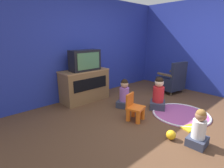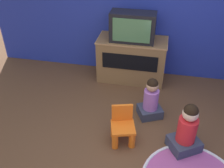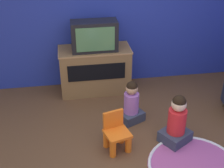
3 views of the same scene
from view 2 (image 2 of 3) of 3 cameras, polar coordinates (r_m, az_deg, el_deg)
ground_plane at (r=3.36m, az=5.75°, el=-17.28°), size 30.00×30.00×0.00m
wall_back at (r=4.58m, az=7.18°, el=16.88°), size 5.55×0.12×2.53m
tv_cabinet at (r=4.61m, az=4.28°, el=5.45°), size 1.17×0.54×0.77m
television at (r=4.30m, az=4.53°, el=12.26°), size 0.72×0.32×0.48m
yellow_kid_chair at (r=3.48m, az=2.34°, el=-9.62°), size 0.37×0.36×0.51m
child_watching_left at (r=3.43m, az=15.93°, el=-9.79°), size 0.48×0.46×0.72m
child_watching_right at (r=3.85m, az=8.45°, el=-3.53°), size 0.42×0.40×0.65m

